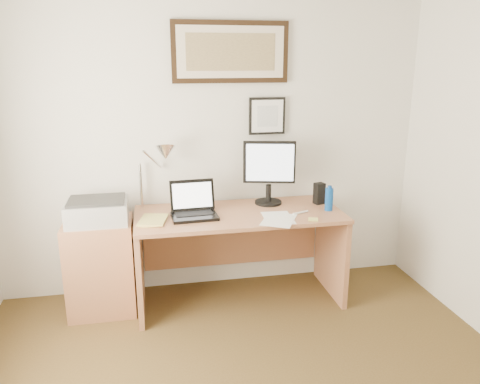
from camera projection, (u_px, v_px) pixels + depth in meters
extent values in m
cube|color=silver|center=(212.00, 141.00, 3.81)|extent=(3.50, 0.02, 2.50)
cube|color=#9E6342|center=(101.00, 267.00, 3.58)|extent=(0.50, 0.40, 0.73)
cylinder|color=#0C459D|center=(329.00, 199.00, 3.66)|extent=(0.06, 0.06, 0.18)
cylinder|color=#0C459D|center=(330.00, 187.00, 3.63)|extent=(0.03, 0.03, 0.02)
cube|color=black|center=(319.00, 193.00, 3.83)|extent=(0.09, 0.09, 0.17)
cube|color=white|center=(278.00, 218.00, 3.51)|extent=(0.23, 0.31, 0.00)
cube|color=white|center=(279.00, 220.00, 3.46)|extent=(0.34, 0.38, 0.00)
cube|color=#E6DF6D|center=(313.00, 219.00, 3.45)|extent=(0.09, 0.09, 0.01)
cylinder|color=white|center=(301.00, 213.00, 3.60)|extent=(0.14, 0.06, 0.02)
imported|color=#CABB5F|center=(140.00, 220.00, 3.43)|extent=(0.24, 0.29, 0.02)
cube|color=#9E6342|center=(239.00, 214.00, 3.63)|extent=(1.60, 0.70, 0.03)
cube|color=#9E6342|center=(140.00, 267.00, 3.59)|extent=(0.04, 0.65, 0.72)
cube|color=#9E6342|center=(331.00, 251.00, 3.88)|extent=(0.04, 0.65, 0.72)
cube|color=#9E6342|center=(232.00, 234.00, 4.02)|extent=(1.50, 0.03, 0.55)
cube|color=black|center=(194.00, 216.00, 3.50)|extent=(0.35, 0.26, 0.02)
cube|color=black|center=(194.00, 213.00, 3.53)|extent=(0.29, 0.15, 0.00)
cube|color=black|center=(192.00, 195.00, 3.60)|extent=(0.34, 0.09, 0.23)
cube|color=white|center=(192.00, 195.00, 3.59)|extent=(0.30, 0.07, 0.18)
cylinder|color=black|center=(268.00, 202.00, 3.86)|extent=(0.22, 0.22, 0.02)
cylinder|color=black|center=(268.00, 193.00, 3.83)|extent=(0.04, 0.04, 0.14)
cube|color=black|center=(269.00, 162.00, 3.75)|extent=(0.42, 0.13, 0.34)
cube|color=silver|center=(270.00, 163.00, 3.73)|extent=(0.37, 0.09, 0.30)
cube|color=#A0A0A2|center=(97.00, 212.00, 3.45)|extent=(0.44, 0.34, 0.16)
cube|color=#2D2D2D|center=(96.00, 200.00, 3.43)|extent=(0.40, 0.30, 0.02)
cylinder|color=silver|center=(141.00, 185.00, 3.72)|extent=(0.02, 0.02, 0.36)
cylinder|color=silver|center=(152.00, 159.00, 3.62)|extent=(0.15, 0.23, 0.19)
cone|color=silver|center=(165.00, 153.00, 3.56)|extent=(0.16, 0.18, 0.15)
cube|color=black|center=(231.00, 52.00, 3.63)|extent=(0.92, 0.03, 0.47)
cube|color=beige|center=(231.00, 52.00, 3.61)|extent=(0.84, 0.01, 0.39)
cube|color=olive|center=(231.00, 52.00, 3.61)|extent=(0.70, 0.00, 0.28)
cube|color=black|center=(267.00, 116.00, 3.82)|extent=(0.30, 0.02, 0.30)
cube|color=white|center=(267.00, 116.00, 3.80)|extent=(0.26, 0.00, 0.26)
cube|color=silver|center=(268.00, 116.00, 3.80)|extent=(0.17, 0.00, 0.17)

